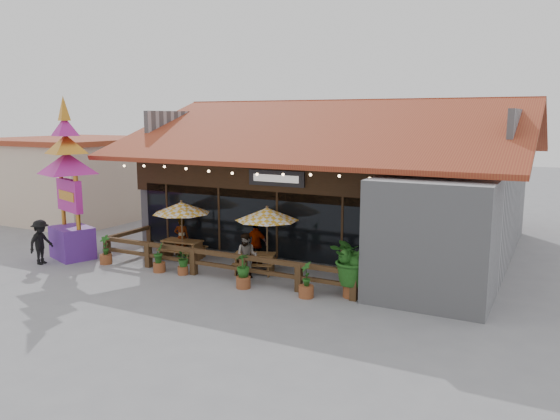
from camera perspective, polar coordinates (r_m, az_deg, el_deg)
The scene contains 19 objects.
ground at distance 18.20m, azimuth -1.64°, elevation -7.38°, with size 100.00×100.00×0.00m, color gray.
restaurant_building at distance 23.51m, azimuth 6.79°, elevation 1.96°, with size 15.50×14.73×6.09m.
patio_railing at distance 18.99m, azimuth -8.01°, elevation -4.82°, with size 10.00×2.60×0.92m.
neighbor_building at distance 31.81m, azimuth -20.33°, elevation 3.31°, with size 8.40×8.40×4.22m.
umbrella_left at distance 20.55m, azimuth -10.27°, elevation 0.20°, with size 2.43×2.43×2.30m.
umbrella_right at distance 18.67m, azimuth -1.36°, elevation -0.46°, with size 2.75×2.75×2.36m.
picnic_table_left at distance 21.11m, azimuth -10.17°, elevation -3.76°, with size 1.60×1.40×0.73m.
picnic_table_right at distance 19.05m, azimuth -2.65°, elevation -5.19°, with size 1.72×1.60×0.67m.
thai_sign_tower at distance 21.91m, azimuth -21.32°, elevation 4.14°, with size 3.12×3.12×6.58m.
tropical_plant at distance 16.42m, azimuth 7.62°, elevation -5.08°, with size 1.78×1.88×2.06m.
diner_a at distance 21.40m, azimuth -10.24°, elevation -2.83°, with size 0.55×0.36×1.52m, color #351F10.
diner_b at distance 18.34m, azimuth -3.50°, elevation -4.80°, with size 0.74×0.57×1.52m, color #351F10.
diner_c at distance 19.93m, azimuth -2.47°, elevation -3.51°, with size 0.93×0.39×1.59m, color #351F10.
pedestrian at distance 21.82m, azimuth -23.72°, elevation -3.09°, with size 1.07×0.61×1.65m, color black.
planter_a at distance 21.10m, azimuth -17.77°, elevation -4.17°, with size 0.44×0.44×1.09m.
planter_b at distance 19.52m, azimuth -12.53°, elevation -5.00°, with size 0.42×0.42×1.04m.
planter_c at distance 19.03m, azimuth -10.15°, elevation -5.23°, with size 0.64×0.59×0.88m.
planter_d at distance 17.33m, azimuth -3.86°, elevation -6.42°, with size 0.58×0.58×1.12m.
planter_e at distance 16.46m, azimuth 2.76°, elevation -7.56°, with size 0.45×0.47×1.11m.
Camera 1 is at (8.51, -15.17, 5.36)m, focal length 35.00 mm.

